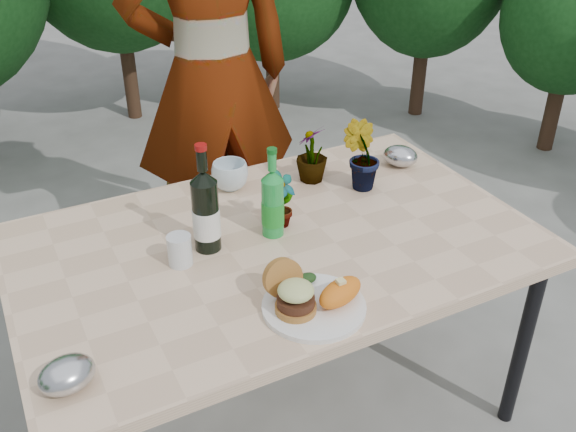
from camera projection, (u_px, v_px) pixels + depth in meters
name	position (u px, v px, depth m)	size (l,w,h in m)	color
ground	(278.00, 407.00, 2.39)	(80.00, 80.00, 0.00)	slate
patio_table	(276.00, 255.00, 2.03)	(1.60, 1.00, 0.75)	beige
dinner_plate	(314.00, 307.00, 1.71)	(0.28, 0.28, 0.01)	white
burger_stack	(292.00, 293.00, 1.68)	(0.11, 0.16, 0.11)	#B7722D
sweet_potato	(340.00, 292.00, 1.70)	(0.15, 0.08, 0.06)	orange
grilled_veg	(303.00, 280.00, 1.78)	(0.08, 0.05, 0.03)	olive
wine_bottle	(206.00, 212.00, 1.90)	(0.08, 0.08, 0.35)	black
sparkling_water	(273.00, 204.00, 1.98)	(0.07, 0.07, 0.30)	green
plastic_cup	(180.00, 250.00, 1.87)	(0.07, 0.07, 0.10)	silver
seedling_left	(282.00, 200.00, 2.02)	(0.10, 0.07, 0.20)	#1F571E
seedling_mid	(361.00, 156.00, 2.23)	(0.13, 0.11, 0.24)	#255A1E
seedling_right	(312.00, 154.00, 2.29)	(0.12, 0.12, 0.21)	#1D531C
blue_bowl	(230.00, 176.00, 2.26)	(0.13, 0.13, 0.10)	silver
foil_packet_left	(67.00, 374.00, 1.46)	(0.13, 0.11, 0.08)	#ACAEB3
foil_packet_right	(400.00, 156.00, 2.42)	(0.13, 0.11, 0.08)	#AEB0B5
person	(212.00, 77.00, 2.62)	(0.71, 0.47, 1.96)	#A46752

